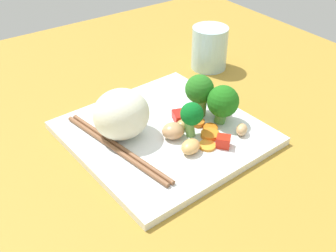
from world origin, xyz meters
The scene contains 19 objects.
ground_plane centered at (0.00, 0.00, -1.00)cm, with size 110.00×110.00×2.00cm, color #A47E2E.
square_plate centered at (0.00, 0.00, 0.64)cm, with size 28.51×28.51×1.29cm, color white.
rice_mound centered at (2.69, 6.19, 5.26)cm, with size 9.01×8.37×7.94cm, color white.
broccoli_floret_0 centered at (-3.75, -2.60, 5.14)cm, with size 3.66×3.66×6.07cm.
broccoli_floret_1 centered at (-3.59, -9.15, 5.14)cm, with size 5.28×5.28×6.78cm.
broccoli_floret_2 centered at (0.56, -7.60, 5.86)cm, with size 4.86×4.86×7.32cm.
carrot_slice_0 centered at (-7.50, -2.85, 1.49)cm, with size 2.71×2.71×0.41cm, color orange.
carrot_slice_1 centered at (-4.14, -6.34, 1.49)cm, with size 2.39×2.39×0.40cm, color orange.
carrot_slice_2 centered at (-5.74, -4.89, 1.67)cm, with size 2.95×2.95×0.77cm, color orange.
carrot_slice_3 centered at (-1.95, -5.43, 1.64)cm, with size 2.29×2.29×0.72cm, color orange.
pepper_chunk_0 centered at (-8.79, -4.91, 2.19)cm, with size 2.09×1.81×1.80cm, color red.
pepper_chunk_1 centered at (0.72, -3.99, 2.01)cm, with size 2.59×2.74×1.46cm, color red.
chicken_piece_0 centered at (-8.13, -9.42, 2.19)cm, with size 2.47×1.77×1.80cm, color tan.
chicken_piece_1 centered at (-1.90, -10.70, 2.27)cm, with size 3.16×2.51×1.97cm, color tan.
chicken_piece_2 centered at (-1.39, -2.93, 2.02)cm, with size 2.58×2.08×1.48cm, color tan.
chicken_piece_3 centered at (-2.47, 0.46, 2.53)cm, with size 3.59×3.27×2.50cm, color tan.
chicken_piece_4 centered at (-6.98, 0.06, 2.27)cm, with size 3.40×2.63×1.97cm, color tan.
chopstick_pair centered at (-0.04, 8.85, 1.66)cm, with size 23.11×5.64×0.75cm.
drinking_glass centered at (14.90, -21.94, 4.43)cm, with size 7.42×7.42×8.86cm, color silver.
Camera 1 is at (-44.56, 30.86, 40.25)cm, focal length 43.84 mm.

